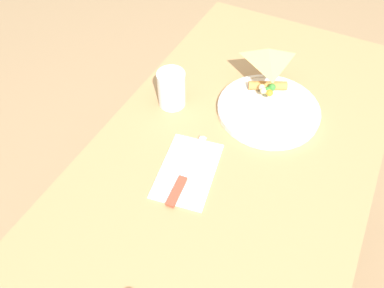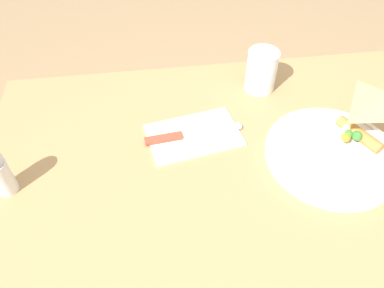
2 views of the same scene
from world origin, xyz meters
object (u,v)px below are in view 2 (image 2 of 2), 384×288
at_px(napkin_folded, 194,135).
at_px(butter_knife, 189,134).
at_px(plate_pizza, 334,152).
at_px(dining_table, 258,187).
at_px(milk_glass, 261,72).

bearing_deg(napkin_folded, butter_knife, -173.95).
bearing_deg(butter_knife, plate_pizza, -24.75).
bearing_deg(dining_table, milk_glass, 79.01).
bearing_deg(plate_pizza, butter_knife, 161.30).
distance_m(plate_pizza, napkin_folded, 0.29).
distance_m(dining_table, napkin_folded, 0.19).
xyz_separation_m(dining_table, napkin_folded, (-0.14, 0.07, 0.12)).
relative_size(dining_table, napkin_folded, 5.41).
height_order(dining_table, napkin_folded, napkin_folded).
relative_size(plate_pizza, milk_glass, 2.63).
distance_m(milk_glass, napkin_folded, 0.23).
xyz_separation_m(plate_pizza, napkin_folded, (-0.27, 0.10, -0.01)).
distance_m(plate_pizza, butter_knife, 0.30).
height_order(plate_pizza, milk_glass, milk_glass).
relative_size(dining_table, milk_glass, 11.35).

